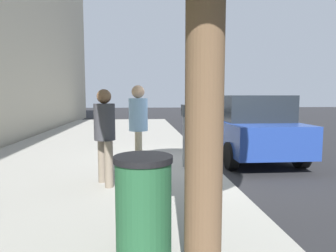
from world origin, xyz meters
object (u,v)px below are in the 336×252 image
object	(u,v)px
trash_bin	(144,205)
pedestrian_bystander	(105,129)
pedestrian_at_meter	(138,120)
parked_sedan_near	(247,126)
parking_meter	(184,122)

from	to	relation	value
trash_bin	pedestrian_bystander	bearing A→B (deg)	15.26
pedestrian_at_meter	trash_bin	world-z (taller)	pedestrian_at_meter
pedestrian_bystander	parked_sedan_near	size ratio (longest dim) A/B	0.39
pedestrian_bystander	parked_sedan_near	world-z (taller)	pedestrian_bystander
pedestrian_bystander	parked_sedan_near	bearing A→B (deg)	12.41
parked_sedan_near	trash_bin	distance (m)	6.07
pedestrian_bystander	pedestrian_at_meter	bearing A→B (deg)	32.76
pedestrian_bystander	parked_sedan_near	xyz separation A→B (m)	(2.83, -3.67, -0.26)
parked_sedan_near	trash_bin	size ratio (longest dim) A/B	4.38
trash_bin	pedestrian_at_meter	bearing A→B (deg)	1.26
trash_bin	parked_sedan_near	bearing A→B (deg)	-29.74
parking_meter	pedestrian_bystander	xyz separation A→B (m)	(-1.23, 1.62, -0.01)
parking_meter	trash_bin	size ratio (longest dim) A/B	1.40
parking_meter	parked_sedan_near	world-z (taller)	parked_sedan_near
pedestrian_at_meter	trash_bin	size ratio (longest dim) A/B	1.81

